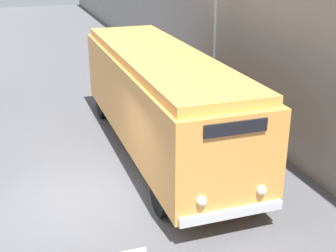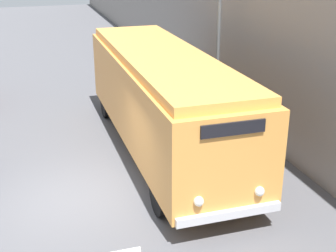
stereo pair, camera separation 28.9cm
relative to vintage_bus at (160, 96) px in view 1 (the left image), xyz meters
name	(u,v)px [view 1 (the left image)]	position (x,y,z in m)	size (l,w,h in m)	color
ground_plane	(73,200)	(-3.08, -2.18, -1.78)	(80.00, 80.00, 0.00)	#56565B
vintage_bus	(160,96)	(0.00, 0.00, 0.00)	(2.58, 10.01, 3.11)	black
streetlamp	(215,14)	(2.57, 1.88, 2.08)	(0.36, 0.36, 5.88)	#595E60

